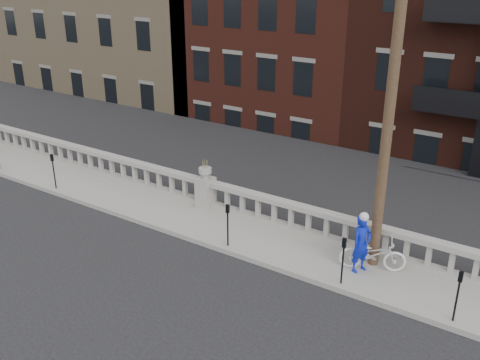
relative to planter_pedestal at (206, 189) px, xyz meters
name	(u,v)px	position (x,y,z in m)	size (l,w,h in m)	color
ground	(125,260)	(0.00, -3.95, -0.83)	(120.00, 120.00, 0.00)	black
sidewalk	(189,219)	(0.00, -0.95, -0.76)	(32.00, 2.20, 0.15)	gray
balustrade	(206,194)	(0.00, 0.00, -0.19)	(28.00, 0.34, 1.03)	gray
planter_pedestal	(206,189)	(0.00, 0.00, 0.00)	(0.55, 0.55, 1.76)	gray
lower_level	(403,58)	(0.56, 19.09, 1.80)	(80.00, 44.00, 20.80)	#605E59
utility_pole	(392,87)	(6.20, -0.35, 4.41)	(1.60, 0.28, 10.00)	#422D1E
parking_meter_b	(53,167)	(-5.73, -1.80, 0.17)	(0.10, 0.09, 1.36)	black
parking_meter_c	(228,220)	(2.18, -1.80, 0.17)	(0.10, 0.09, 1.36)	black
parking_meter_d	(343,256)	(5.86, -1.80, 0.17)	(0.10, 0.09, 1.36)	black
parking_meter_e	(458,291)	(8.75, -1.80, 0.17)	(0.10, 0.09, 1.36)	black
bicycle	(373,254)	(6.28, -0.67, -0.20)	(0.63, 1.82, 0.95)	white
cyclist	(361,244)	(6.01, -0.92, 0.16)	(0.61, 0.40, 1.67)	#0B1CB0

